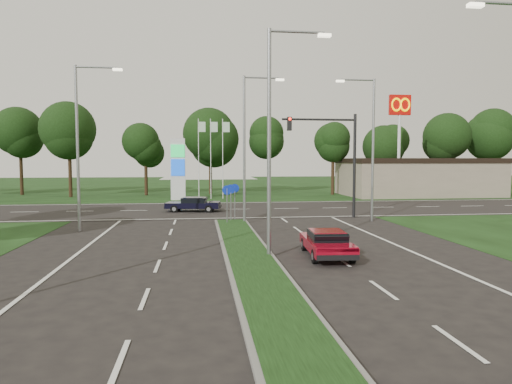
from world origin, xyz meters
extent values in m
plane|color=black|center=(0.00, 0.00, 0.00)|extent=(160.00, 160.00, 0.00)
cube|color=black|center=(0.00, 55.00, 0.00)|extent=(160.00, 50.00, 0.02)
cube|color=black|center=(0.00, 24.00, 0.00)|extent=(160.00, 12.00, 0.02)
cube|color=slate|center=(0.00, 4.00, 0.06)|extent=(2.00, 26.00, 0.12)
cube|color=gray|center=(22.00, 36.00, 2.00)|extent=(16.00, 9.00, 4.00)
cylinder|color=gray|center=(0.80, 6.00, 4.50)|extent=(0.16, 0.16, 9.00)
cylinder|color=gray|center=(1.90, 6.00, 8.90)|extent=(2.20, 0.10, 0.10)
cube|color=#FFF2CC|center=(3.00, 6.00, 8.80)|extent=(0.50, 0.22, 0.12)
cylinder|color=gray|center=(0.80, 16.00, 4.50)|extent=(0.16, 0.16, 9.00)
cylinder|color=gray|center=(1.90, 16.00, 8.90)|extent=(2.20, 0.10, 0.10)
cube|color=#FFF2CC|center=(3.00, 16.00, 8.80)|extent=(0.50, 0.22, 0.12)
cylinder|color=gray|center=(-8.50, 14.00, 4.50)|extent=(0.16, 0.16, 9.00)
cylinder|color=gray|center=(-7.40, 14.00, 8.90)|extent=(2.20, 0.10, 0.10)
cube|color=#FFF2CC|center=(-6.30, 14.00, 8.80)|extent=(0.50, 0.22, 0.12)
cylinder|color=gray|center=(9.00, 16.00, 4.50)|extent=(0.16, 0.16, 9.00)
cylinder|color=gray|center=(7.90, 16.00, 8.90)|extent=(2.20, 0.10, 0.10)
cube|color=#FFF2CC|center=(6.80, 16.00, 8.80)|extent=(0.50, 0.22, 0.12)
cylinder|color=gray|center=(7.90, 2.00, 8.90)|extent=(2.20, 0.10, 0.10)
cube|color=#FFF2CC|center=(6.80, 2.00, 8.80)|extent=(0.50, 0.22, 0.12)
cylinder|color=black|center=(8.50, 18.00, 3.50)|extent=(0.20, 0.20, 7.00)
cylinder|color=black|center=(6.00, 18.00, 6.60)|extent=(5.00, 0.14, 0.14)
cube|color=black|center=(4.00, 18.00, 6.30)|extent=(0.28, 0.28, 0.90)
sphere|color=#FF190C|center=(4.00, 17.82, 6.60)|extent=(0.20, 0.20, 0.20)
cylinder|color=gray|center=(-0.30, 15.50, 1.10)|extent=(0.06, 0.06, 2.20)
cylinder|color=#0C26A5|center=(-0.30, 15.50, 2.10)|extent=(0.56, 0.04, 0.56)
cylinder|color=gray|center=(0.00, 16.50, 1.10)|extent=(0.06, 0.06, 2.20)
cylinder|color=#0C26A5|center=(0.00, 16.50, 2.10)|extent=(0.56, 0.04, 0.56)
cylinder|color=gray|center=(0.30, 17.20, 1.10)|extent=(0.06, 0.06, 2.20)
cylinder|color=#0C26A5|center=(0.30, 17.20, 2.10)|extent=(0.56, 0.04, 0.56)
cube|color=silver|center=(-4.00, 33.00, 3.00)|extent=(1.40, 0.30, 6.00)
cube|color=#0CA53F|center=(-4.00, 32.82, 4.80)|extent=(1.30, 0.08, 1.20)
cube|color=#0C3FBF|center=(-4.00, 32.82, 3.20)|extent=(1.30, 0.08, 1.60)
cylinder|color=silver|center=(-2.00, 34.00, 4.00)|extent=(0.08, 0.08, 8.00)
cube|color=#B2D8B2|center=(-1.65, 34.00, 7.20)|extent=(0.70, 0.02, 1.00)
cylinder|color=silver|center=(-0.80, 34.00, 4.00)|extent=(0.08, 0.08, 8.00)
cube|color=#B2D8B2|center=(-0.45, 34.00, 7.20)|extent=(0.70, 0.02, 1.00)
cylinder|color=silver|center=(0.40, 34.00, 4.00)|extent=(0.08, 0.08, 8.00)
cube|color=#B2D8B2|center=(0.75, 34.00, 7.20)|extent=(0.70, 0.02, 1.00)
cylinder|color=silver|center=(18.00, 32.00, 5.00)|extent=(0.30, 0.30, 10.00)
cube|color=#BF0C07|center=(18.00, 32.00, 9.40)|extent=(2.20, 0.35, 2.00)
torus|color=#FFC600|center=(17.55, 31.78, 9.40)|extent=(1.06, 0.16, 1.06)
torus|color=#FFC600|center=(18.45, 31.78, 9.40)|extent=(1.06, 0.16, 1.06)
cylinder|color=black|center=(0.00, 40.00, 2.20)|extent=(0.36, 0.36, 4.40)
sphere|color=black|center=(0.00, 40.00, 6.50)|extent=(6.00, 6.00, 6.00)
sphere|color=black|center=(0.30, 39.80, 7.50)|extent=(4.80, 4.80, 4.80)
cube|color=maroon|center=(3.15, 5.90, 0.49)|extent=(1.86, 4.01, 0.40)
cube|color=black|center=(3.14, 5.82, 0.87)|extent=(1.47, 1.81, 0.37)
cube|color=maroon|center=(3.14, 5.82, 1.06)|extent=(1.37, 1.49, 0.04)
cylinder|color=black|center=(2.52, 7.19, 0.28)|extent=(0.21, 0.56, 0.55)
cylinder|color=black|center=(3.95, 7.10, 0.28)|extent=(0.21, 0.56, 0.55)
cylinder|color=black|center=(2.35, 4.70, 0.28)|extent=(0.21, 0.56, 0.55)
cylinder|color=black|center=(3.78, 4.60, 0.28)|extent=(0.21, 0.56, 0.55)
cube|color=black|center=(-2.43, 22.80, 0.50)|extent=(4.22, 2.25, 0.41)
cube|color=black|center=(-2.35, 22.79, 0.89)|extent=(1.96, 1.66, 0.38)
cube|color=black|center=(-2.35, 22.79, 1.08)|extent=(1.63, 1.52, 0.04)
cylinder|color=black|center=(-3.81, 22.27, 0.28)|extent=(0.59, 0.27, 0.57)
cylinder|color=black|center=(-3.58, 23.73, 0.28)|extent=(0.59, 0.27, 0.57)
cylinder|color=black|center=(-1.28, 21.86, 0.28)|extent=(0.59, 0.27, 0.57)
cylinder|color=black|center=(-1.05, 23.33, 0.28)|extent=(0.59, 0.27, 0.57)
camera|label=1|loc=(-1.94, -11.85, 3.90)|focal=32.00mm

